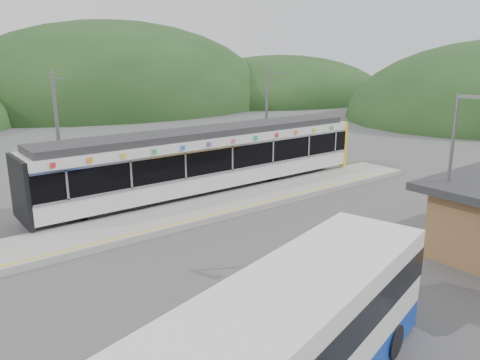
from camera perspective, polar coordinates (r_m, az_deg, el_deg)
ground at (r=22.37m, az=4.11°, el=-5.17°), size 120.00×120.00×0.00m
hills at (r=30.10m, az=6.13°, el=0.04°), size 146.00×149.00×26.00m
platform at (r=24.73m, az=-1.01°, el=-2.80°), size 26.00×3.20×0.30m
yellow_line at (r=23.70m, az=0.88°, el=-3.19°), size 26.00×0.10×0.01m
train at (r=26.63m, az=-3.72°, el=2.71°), size 20.44×3.01×3.74m
catenary_mast_west at (r=25.45m, az=-21.25°, el=4.81°), size 0.18×1.80×7.00m
catenary_mast_east at (r=32.32m, az=3.29°, el=7.71°), size 0.18×1.80×7.00m
lamp_post at (r=19.38m, az=24.61°, el=1.97°), size 0.41×1.14×6.33m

